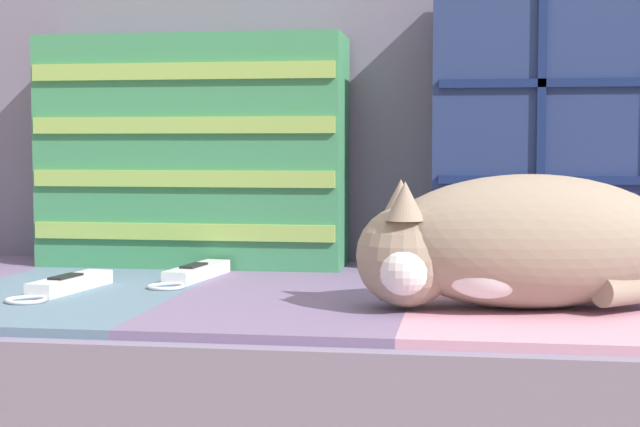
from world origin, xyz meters
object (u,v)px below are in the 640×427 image
couch (414,425)px  game_remote_far (195,273)px  throw_pillow_striped (194,152)px  game_remote_near (67,284)px  throw_pillow_quilted (590,132)px  sleeping_cat (509,245)px

couch → game_remote_far: bearing=176.7°
throw_pillow_striped → game_remote_near: (-0.08, -0.29, -0.17)m
throw_pillow_quilted → game_remote_near: (-0.68, -0.29, -0.20)m
throw_pillow_quilted → game_remote_far: (-0.55, -0.16, -0.20)m
couch → throw_pillow_quilted: size_ratio=4.07×
throw_pillow_quilted → game_remote_far: 0.60m
throw_pillow_quilted → throw_pillow_striped: 0.60m
sleeping_cat → game_remote_near: (-0.55, 0.05, -0.06)m
throw_pillow_quilted → couch: bearing=-143.8°
game_remote_far → throw_pillow_quilted: bearing=16.2°
couch → sleeping_cat: sleeping_cat is taller
couch → sleeping_cat: size_ratio=4.60×
throw_pillow_striped → sleeping_cat: throw_pillow_striped is taller
throw_pillow_quilted → game_remote_far: bearing=-163.8°
throw_pillow_quilted → sleeping_cat: throw_pillow_quilted is taller
throw_pillow_striped → game_remote_near: throw_pillow_striped is taller
throw_pillow_quilted → throw_pillow_striped: (-0.59, -0.00, -0.03)m
couch → game_remote_near: game_remote_near is taller
couch → throw_pillow_striped: throw_pillow_striped is taller
throw_pillow_quilted → game_remote_near: throw_pillow_quilted is taller
couch → throw_pillow_striped: bearing=153.3°
couch → game_remote_near: (-0.44, -0.12, 0.20)m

